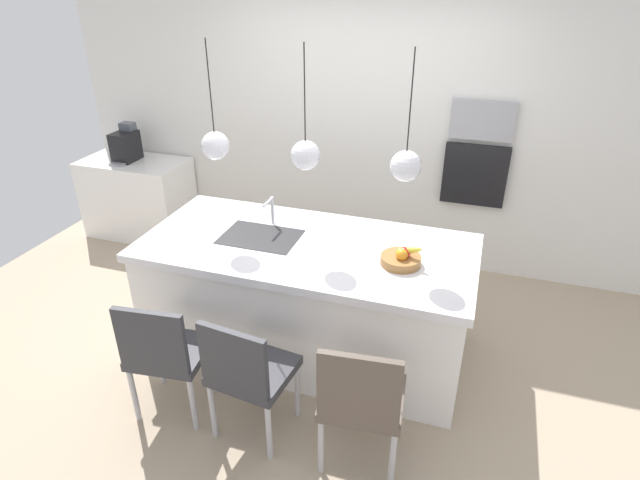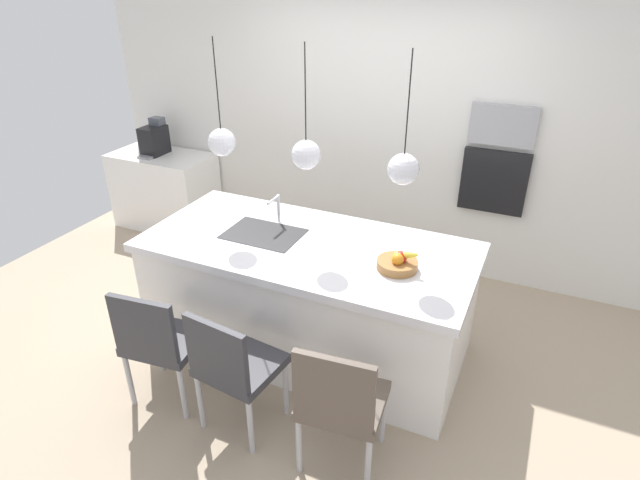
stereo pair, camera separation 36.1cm
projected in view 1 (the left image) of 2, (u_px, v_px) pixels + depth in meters
The scene contains 16 objects.
floor at pixel (308, 344), 4.12m from camera, with size 6.60×6.60×0.00m, color tan.
back_wall at pixel (365, 128), 4.90m from camera, with size 6.00×0.10×2.60m, color silver.
kitchen_island at pixel (307, 297), 3.91m from camera, with size 2.38×1.11×0.90m.
sink_basin at pixel (260, 237), 3.80m from camera, with size 0.56×0.40×0.02m, color #2D2D30.
faucet at pixel (271, 208), 3.91m from camera, with size 0.02×0.17×0.22m.
fruit_bowl at pixel (402, 258), 3.43m from camera, with size 0.28×0.27×0.16m.
side_counter at pixel (139, 198), 5.66m from camera, with size 1.10×0.60×0.84m, color white.
coffee_machine at pixel (126, 145), 5.41m from camera, with size 0.20×0.35×0.38m.
microwave at pixel (483, 120), 4.46m from camera, with size 0.54×0.08×0.34m, color #9E9EA3.
oven at pixel (475, 175), 4.70m from camera, with size 0.56×0.08×0.56m, color black.
chair_near at pixel (165, 351), 3.26m from camera, with size 0.51×0.46×0.90m.
chair_middle at pixel (248, 371), 3.10m from camera, with size 0.51×0.48×0.90m.
chair_far at pixel (361, 398), 2.91m from camera, with size 0.51×0.48×0.91m.
pendant_light_left at pixel (215, 145), 3.57m from camera, with size 0.20×0.20×0.80m.
pendant_light_center at pixel (305, 155), 3.39m from camera, with size 0.20×0.20×0.80m.
pendant_light_right at pixel (406, 166), 3.21m from camera, with size 0.20×0.20×0.80m.
Camera 1 is at (1.11, -3.07, 2.65)m, focal length 29.21 mm.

